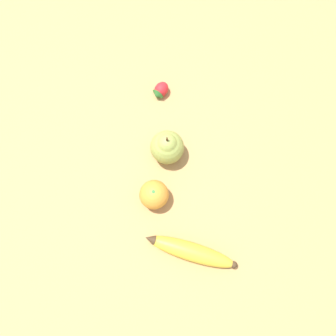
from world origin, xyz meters
TOP-DOWN VIEW (x-y plane):
  - ground_plane at (0.00, 0.00)m, footprint 3.00×3.00m
  - banana at (0.05, 0.17)m, footprint 0.17×0.18m
  - orange at (0.05, 0.02)m, footprint 0.07×0.07m
  - pear at (-0.04, -0.06)m, footprint 0.08×0.08m
  - strawberry at (-0.11, -0.22)m, footprint 0.06×0.05m

SIDE VIEW (x-z plane):
  - ground_plane at x=0.00m, z-range 0.00..0.00m
  - strawberry at x=-0.11m, z-range 0.00..0.03m
  - banana at x=0.05m, z-range 0.00..0.04m
  - orange at x=0.05m, z-range 0.00..0.07m
  - pear at x=-0.04m, z-range -0.01..0.10m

